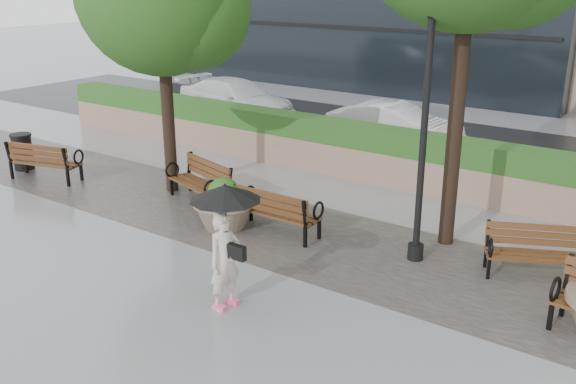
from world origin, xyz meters
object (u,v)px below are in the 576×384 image
Objects in this scene: bench_2 at (276,221)px; bench_3 at (535,263)px; pedestrian at (225,235)px; bench_0 at (46,169)px; lamppost at (422,155)px; planter_left at (224,209)px; bench_1 at (200,191)px; car_left at (236,99)px; trash_bin at (23,153)px; car_right at (395,125)px.

bench_2 reaches higher than bench_3.
pedestrian is (1.09, -2.76, 0.92)m from bench_2.
bench_0 is 1.10× the size of bench_3.
bench_3 is at bearing 15.51° from lamppost.
bench_2 is 1.40× the size of planter_left.
bench_3 is at bearing 20.45° from bench_1.
bench_0 is at bearing 3.98° from bench_2.
trash_bin is at bearing -179.80° from car_left.
car_right reaches higher than trash_bin.
bench_1 is at bearing -141.38° from car_left.
bench_3 is at bearing 6.15° from trash_bin.
bench_3 is 8.55m from car_right.
lamppost is at bearing 16.25° from bench_1.
car_left is (-0.71, 8.19, 0.39)m from bench_0.
bench_1 is 8.73m from car_left.
bench_2 is 1.11m from planter_left.
car_left reaches higher than bench_3.
pedestrian is (3.57, -3.22, 0.92)m from bench_1.
bench_0 is 5.67m from planter_left.
lamppost is (10.70, 0.82, 1.51)m from trash_bin.
lamppost is 0.96× the size of car_left.
bench_2 is 0.45× the size of car_right.
lamppost reaches higher than bench_2.
pedestrian is (8.51, -10.41, 0.53)m from car_left.
planter_left is at bearing -137.35° from car_left.
car_left reaches higher than bench_1.
planter_left is at bearing -167.50° from lamppost.
bench_3 is at bearing 13.52° from planter_left.
car_right is at bearing -140.46° from bench_0.
bench_0 is 0.49× the size of car_right.
bench_1 is 7.00m from car_right.
lamppost reaches higher than car_right.
bench_2 is at bearing 32.00° from pedestrian.
lamppost is at bearing 4.41° from trash_bin.
bench_3 is at bearing 172.88° from bench_0.
car_right is at bearing 90.43° from planter_left.
pedestrian is at bearing -170.37° from car_right.
bench_0 is at bearing -170.94° from car_left.
lamppost is (-1.93, -0.54, 1.70)m from bench_3.
lamppost is (9.45, 1.03, 1.68)m from bench_0.
lamppost is at bearing 170.02° from bench_3.
lamppost is at bearing -16.47° from pedestrian.
car_right is at bearing 48.12° from trash_bin.
car_left is at bearing 128.52° from planter_left.
bench_0 is 8.23m from car_left.
lamppost reaches higher than trash_bin.
pedestrian reaches higher than bench_2.
bench_3 is 1.93× the size of trash_bin.
bench_0 is 2.13× the size of trash_bin.
trash_bin is at bearing 160.66° from bench_3.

